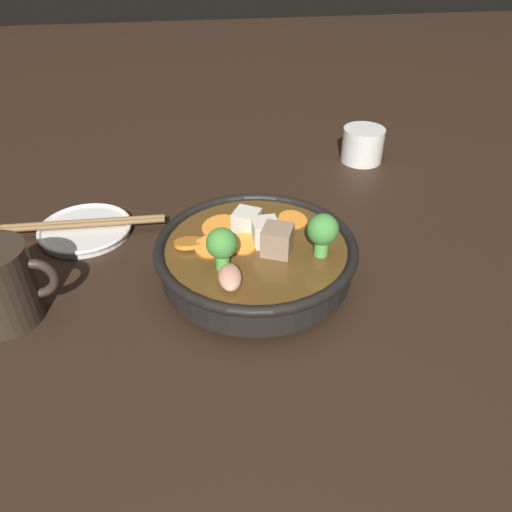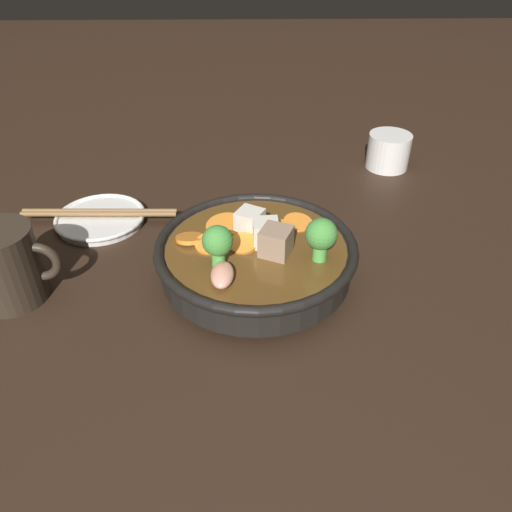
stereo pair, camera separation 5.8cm
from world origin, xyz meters
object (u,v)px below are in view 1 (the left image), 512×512
object	(u,v)px
tea_cup	(363,145)
chopsticks_pair	(84,223)
stirfry_bowl	(256,254)
side_saucer	(85,229)

from	to	relation	value
tea_cup	chopsticks_pair	size ratio (longest dim) A/B	0.32
tea_cup	chopsticks_pair	distance (m)	0.47
stirfry_bowl	chopsticks_pair	world-z (taller)	stirfry_bowl
chopsticks_pair	stirfry_bowl	bearing A→B (deg)	-30.65
stirfry_bowl	side_saucer	world-z (taller)	stirfry_bowl
side_saucer	chopsticks_pair	size ratio (longest dim) A/B	0.58
stirfry_bowl	chopsticks_pair	size ratio (longest dim) A/B	1.10
tea_cup	side_saucer	bearing A→B (deg)	-159.23
stirfry_bowl	tea_cup	bearing A→B (deg)	52.56
stirfry_bowl	side_saucer	bearing A→B (deg)	149.35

